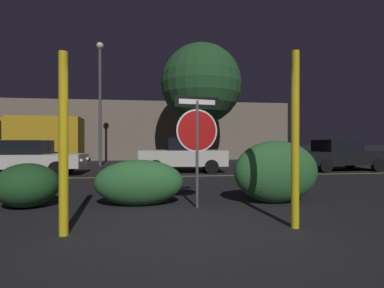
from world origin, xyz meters
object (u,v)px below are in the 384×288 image
at_px(street_lamp, 100,91).
at_px(passing_car_2, 184,155).
at_px(yellow_pole_left, 63,144).
at_px(passing_car_1, 29,158).
at_px(stop_sign, 197,130).
at_px(yellow_pole_right, 295,139).
at_px(delivery_truck, 23,138).
at_px(hedge_bush_1, 27,185).
at_px(tree_0, 201,84).
at_px(hedge_bush_2, 139,182).
at_px(passing_car_3, 338,155).
at_px(hedge_bush_3, 276,172).

bearing_deg(street_lamp, passing_car_2, -41.72).
bearing_deg(yellow_pole_left, street_lamp, 96.92).
distance_m(passing_car_1, passing_car_2, 6.50).
relative_size(stop_sign, yellow_pole_right, 0.82).
bearing_deg(passing_car_2, street_lamp, 52.76).
relative_size(stop_sign, delivery_truck, 0.37).
xyz_separation_m(stop_sign, hedge_bush_1, (-3.46, 0.53, -1.14)).
height_order(delivery_truck, street_lamp, street_lamp).
height_order(delivery_truck, tree_0, tree_0).
bearing_deg(yellow_pole_left, passing_car_1, 113.42).
xyz_separation_m(yellow_pole_right, hedge_bush_2, (-2.48, 2.05, -0.90)).
bearing_deg(delivery_truck, passing_car_2, -121.14).
bearing_deg(passing_car_3, street_lamp, -111.12).
bearing_deg(yellow_pole_right, street_lamp, 111.28).
relative_size(hedge_bush_3, tree_0, 0.25).
bearing_deg(hedge_bush_1, stop_sign, -8.78).
distance_m(yellow_pole_left, hedge_bush_2, 2.34).
distance_m(passing_car_2, delivery_truck, 9.81).
xyz_separation_m(passing_car_1, delivery_truck, (-2.16, 4.88, 0.89)).
height_order(passing_car_1, passing_car_3, passing_car_3).
relative_size(yellow_pole_right, tree_0, 0.37).
bearing_deg(passing_car_1, passing_car_3, 91.08).
bearing_deg(stop_sign, passing_car_1, 120.58).
xyz_separation_m(hedge_bush_3, passing_car_2, (-1.26, 7.21, 0.07)).
height_order(yellow_pole_left, hedge_bush_3, yellow_pole_left).
bearing_deg(hedge_bush_1, yellow_pole_left, -58.16).
bearing_deg(passing_car_2, delivery_truck, 66.69).
height_order(stop_sign, yellow_pole_left, yellow_pole_left).
xyz_separation_m(yellow_pole_right, delivery_truck, (-9.39, 13.65, 0.21)).
xyz_separation_m(passing_car_3, street_lamp, (-11.76, 4.05, 3.49)).
xyz_separation_m(stop_sign, delivery_truck, (-8.10, 12.02, 0.00)).
bearing_deg(street_lamp, delivery_truck, 170.47).
bearing_deg(hedge_bush_1, street_lamp, 91.46).
bearing_deg(hedge_bush_3, yellow_pole_left, -155.87).
relative_size(passing_car_1, street_lamp, 0.64).
relative_size(passing_car_1, passing_car_3, 1.01).
height_order(hedge_bush_1, hedge_bush_3, hedge_bush_3).
bearing_deg(yellow_pole_right, passing_car_2, 94.69).
bearing_deg(hedge_bush_3, street_lamp, 116.72).
distance_m(yellow_pole_left, delivery_truck, 14.79).
relative_size(hedge_bush_3, delivery_truck, 0.31).
xyz_separation_m(passing_car_3, tree_0, (-5.80, 5.28, 4.28)).
distance_m(hedge_bush_3, passing_car_3, 9.34).
bearing_deg(tree_0, yellow_pole_right, -93.76).
distance_m(yellow_pole_left, tree_0, 15.17).
xyz_separation_m(passing_car_1, passing_car_3, (13.96, 0.10, 0.02)).
height_order(yellow_pole_left, street_lamp, street_lamp).
bearing_deg(passing_car_3, yellow_pole_right, -39.29).
height_order(yellow_pole_right, hedge_bush_2, yellow_pole_right).
bearing_deg(passing_car_2, tree_0, -13.89).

